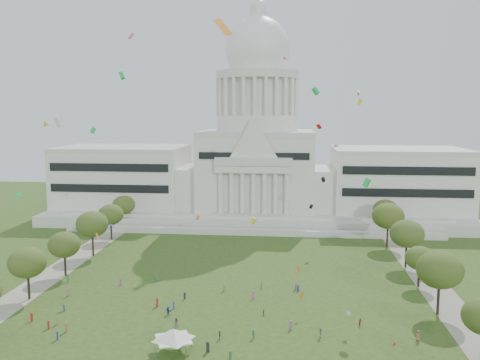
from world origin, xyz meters
TOP-DOWN VIEW (x-y plane):
  - ground at (0.00, 0.00)m, footprint 400.00×400.00m
  - capitol at (0.00, 113.59)m, footprint 160.00×64.50m
  - path_left at (-48.00, 30.00)m, footprint 8.00×160.00m
  - path_right at (48.00, 30.00)m, footprint 8.00×160.00m
  - row_tree_l_2 at (-45.04, 17.30)m, footprint 8.42×8.42m
  - row_tree_r_2 at (44.17, 17.44)m, footprint 9.55×9.55m
  - row_tree_l_3 at (-44.09, 33.92)m, footprint 8.12×8.12m
  - row_tree_r_3 at (44.40, 34.48)m, footprint 7.01×7.01m
  - row_tree_l_4 at (-44.08, 52.42)m, footprint 9.29×9.29m
  - row_tree_r_4 at (44.76, 50.04)m, footprint 9.19×9.19m
  - row_tree_l_5 at (-45.22, 71.01)m, footprint 8.33×8.33m
  - row_tree_r_5 at (43.49, 70.19)m, footprint 9.82×9.82m
  - row_tree_l_6 at (-46.87, 89.14)m, footprint 8.19×8.19m
  - row_tree_r_6 at (45.96, 88.13)m, footprint 8.42×8.42m
  - event_tent at (-6.78, -4.55)m, footprint 10.54×10.54m
  - person_0 at (37.05, 4.47)m, footprint 1.18×1.08m
  - person_2 at (27.37, 10.01)m, footprint 0.83×0.84m
  - person_3 at (6.71, 2.33)m, footprint 1.19×1.25m
  - person_4 at (0.55, 1.26)m, footprint 0.76×1.11m
  - person_5 at (-11.68, 11.55)m, footprint 1.78×1.45m
  - person_8 at (-8.76, 6.11)m, footprint 0.96×0.65m
  - person_9 at (19.27, 4.05)m, footprint 0.98×1.34m
  - person_10 at (8.07, 13.21)m, footprint 0.65×0.90m
  - distant_crowd at (-15.05, 14.05)m, footprint 57.10×39.02m
  - kite_swarm at (1.52, 5.39)m, footprint 89.79×106.34m

SIDE VIEW (x-z plane):
  - ground at x=0.00m, z-range 0.00..0.00m
  - path_left at x=-48.00m, z-range 0.00..0.04m
  - path_right at x=48.00m, z-range 0.00..0.04m
  - person_10 at x=8.07m, z-range 0.00..1.38m
  - person_2 at x=27.37m, z-range 0.00..1.50m
  - person_4 at x=0.55m, z-range 0.00..1.73m
  - distant_crowd at x=-15.05m, z-range -0.11..1.84m
  - person_3 at x=6.71m, z-range 0.00..1.77m
  - person_5 at x=-11.68m, z-range 0.00..1.81m
  - person_8 at x=-8.76m, z-range 0.00..1.86m
  - person_9 at x=19.27m, z-range 0.00..1.86m
  - person_0 at x=37.05m, z-range 0.00..2.03m
  - event_tent at x=-6.78m, z-range 1.23..5.72m
  - row_tree_r_3 at x=44.40m, z-range 2.09..12.07m
  - row_tree_l_3 at x=-44.09m, z-range 2.43..13.98m
  - row_tree_l_6 at x=-46.87m, z-range 2.45..14.09m
  - row_tree_l_5 at x=-45.22m, z-range 2.49..14.34m
  - row_tree_r_6 at x=45.96m, z-range 2.52..14.49m
  - row_tree_l_2 at x=-45.04m, z-range 2.52..14.49m
  - row_tree_r_4 at x=44.76m, z-range 2.76..15.82m
  - row_tree_l_4 at x=-44.08m, z-range 2.79..16.00m
  - row_tree_r_2 at x=44.17m, z-range 2.87..16.45m
  - row_tree_r_5 at x=43.49m, z-range 2.95..16.91m
  - capitol at x=0.00m, z-range -23.35..67.95m
  - kite_swarm at x=1.52m, z-range -2.41..62.50m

